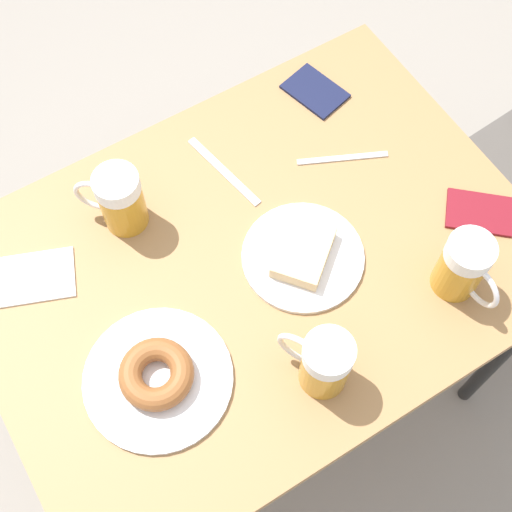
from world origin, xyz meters
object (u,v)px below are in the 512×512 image
plate_with_donut (157,376)px  fork (343,158)px  napkin_folded (36,277)px  passport_far_edge (479,212)px  beer_mug_left (464,267)px  passport_near_edge (315,91)px  knife (224,171)px  beer_mug_center (119,200)px  plate_with_cake (303,255)px  beer_mug_right (324,362)px

plate_with_donut → fork: plate_with_donut is taller
napkin_folded → passport_far_edge: (0.32, 0.79, 0.00)m
beer_mug_left → passport_near_edge: bearing=176.7°
fork → knife: same height
fork → beer_mug_center: bearing=-103.4°
passport_near_edge → plate_with_cake: bearing=-37.0°
beer_mug_left → fork: bearing=-177.0°
beer_mug_right → plate_with_cake: bearing=154.5°
plate_with_donut → passport_far_edge: 0.69m
passport_far_edge → beer_mug_right: bearing=-76.1°
beer_mug_center → napkin_folded: (0.03, -0.20, -0.07)m
plate_with_donut → beer_mug_right: beer_mug_right is taller
plate_with_cake → napkin_folded: size_ratio=1.35×
napkin_folded → fork: same height
plate_with_donut → beer_mug_left: 0.57m
plate_with_cake → passport_near_edge: bearing=143.0°
beer_mug_center → knife: bearing=88.6°
plate_with_donut → passport_near_edge: bearing=123.4°
plate_with_donut → fork: bearing=111.7°
knife → passport_near_edge: 0.28m
plate_with_donut → beer_mug_right: size_ratio=1.84×
beer_mug_left → beer_mug_center: 0.63m
plate_with_cake → passport_far_edge: 0.36m
beer_mug_right → fork: size_ratio=0.82×
plate_with_cake → napkin_folded: plate_with_cake is taller
beer_mug_left → passport_far_edge: bearing=124.3°
beer_mug_left → passport_far_edge: beer_mug_left is taller
beer_mug_left → fork: (-0.34, -0.02, -0.07)m
plate_with_cake → napkin_folded: bearing=-116.8°
knife → passport_far_edge: size_ratio=1.35×
plate_with_cake → beer_mug_right: 0.24m
beer_mug_right → knife: (-0.45, 0.07, -0.07)m
knife → passport_near_edge: (-0.07, 0.27, 0.00)m
passport_near_edge → beer_mug_center: bearing=-82.2°
plate_with_cake → knife: (-0.24, -0.03, -0.01)m
passport_far_edge → napkin_folded: bearing=-112.2°
beer_mug_center → fork: 0.45m
knife → passport_far_edge: (0.34, 0.37, 0.00)m
napkin_folded → passport_near_edge: size_ratio=1.18×
beer_mug_left → napkin_folded: beer_mug_left is taller
beer_mug_center → napkin_folded: size_ratio=0.83×
fork → passport_far_edge: passport_far_edge is taller
plate_with_donut → beer_mug_center: 0.33m
fork → beer_mug_right: bearing=-39.4°
beer_mug_right → passport_near_edge: beer_mug_right is taller
passport_far_edge → beer_mug_center: bearing=-120.5°
knife → passport_near_edge: bearing=105.1°
plate_with_donut → passport_far_edge: bearing=87.4°
passport_far_edge → plate_with_donut: bearing=-92.6°
knife → plate_with_cake: bearing=6.7°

